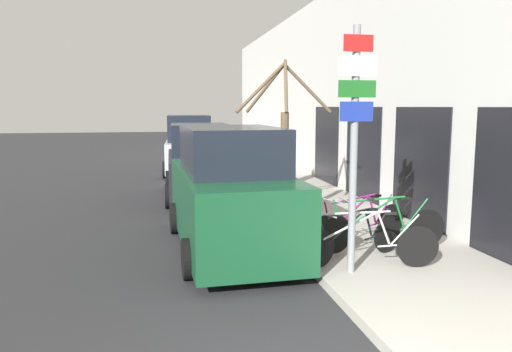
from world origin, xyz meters
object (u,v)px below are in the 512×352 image
(signpost, at_px, (354,139))
(bicycle_1, at_px, (355,238))
(bicycle_2, at_px, (381,228))
(parked_car_2, at_px, (189,148))
(bicycle_3, at_px, (359,225))
(parked_car_0, at_px, (230,195))
(parked_car_1, at_px, (200,165))
(bicycle_0, at_px, (361,243))
(pedestrian_near, at_px, (285,156))
(street_tree, at_px, (283,145))

(signpost, distance_m, bicycle_1, 1.83)
(bicycle_1, relative_size, bicycle_2, 0.81)
(signpost, bearing_deg, parked_car_2, 97.27)
(bicycle_3, relative_size, parked_car_2, 0.53)
(signpost, height_order, bicycle_2, signpost)
(signpost, height_order, bicycle_1, signpost)
(bicycle_1, height_order, parked_car_0, parked_car_0)
(parked_car_0, distance_m, parked_car_1, 5.51)
(bicycle_3, xyz_separation_m, parked_car_2, (-2.37, 11.92, 0.50))
(bicycle_0, xyz_separation_m, pedestrian_near, (0.85, 8.29, 0.59))
(bicycle_1, bearing_deg, bicycle_2, -79.43)
(signpost, xyz_separation_m, bicycle_2, (0.95, 1.00, -1.66))
(bicycle_1, height_order, parked_car_1, parked_car_1)
(bicycle_3, height_order, street_tree, street_tree)
(bicycle_0, height_order, street_tree, street_tree)
(bicycle_3, bearing_deg, bicycle_2, -166.15)
(pedestrian_near, bearing_deg, parked_car_0, 69.61)
(parked_car_0, height_order, street_tree, street_tree)
(bicycle_3, bearing_deg, signpost, 128.45)
(bicycle_0, xyz_separation_m, bicycle_2, (0.71, 0.80, 0.02))
(pedestrian_near, relative_size, street_tree, 0.48)
(parked_car_0, bearing_deg, signpost, -54.46)
(bicycle_1, bearing_deg, parked_car_2, -13.07)
(bicycle_2, xyz_separation_m, parked_car_1, (-2.68, 6.57, 0.43))
(bicycle_0, height_order, bicycle_1, bicycle_0)
(parked_car_1, bearing_deg, bicycle_1, -72.59)
(bicycle_0, distance_m, pedestrian_near, 8.35)
(pedestrian_near, bearing_deg, bicycle_2, 91.21)
(bicycle_0, height_order, bicycle_2, bicycle_2)
(bicycle_1, xyz_separation_m, parked_car_0, (-1.89, 1.48, 0.55))
(signpost, bearing_deg, bicycle_0, 40.50)
(bicycle_2, bearing_deg, bicycle_0, 137.24)
(parked_car_2, bearing_deg, bicycle_3, -75.91)
(bicycle_0, bearing_deg, parked_car_2, 19.42)
(bicycle_3, bearing_deg, bicycle_1, 128.24)
(bicycle_3, height_order, parked_car_1, parked_car_1)
(bicycle_3, bearing_deg, parked_car_0, 47.90)
(bicycle_2, height_order, bicycle_3, bicycle_2)
(bicycle_3, relative_size, street_tree, 0.63)
(signpost, distance_m, parked_car_1, 7.86)
(signpost, xyz_separation_m, parked_car_1, (-1.73, 7.57, -1.23))
(bicycle_0, xyz_separation_m, bicycle_1, (0.06, 0.38, -0.03))
(parked_car_1, bearing_deg, street_tree, -66.57)
(pedestrian_near, bearing_deg, parked_car_1, 20.34)
(parked_car_0, relative_size, street_tree, 1.36)
(parked_car_1, height_order, pedestrian_near, parked_car_1)
(bicycle_1, relative_size, parked_car_1, 0.46)
(pedestrian_near, bearing_deg, bicycle_3, 89.05)
(pedestrian_near, bearing_deg, street_tree, 77.57)
(bicycle_2, relative_size, parked_car_0, 0.52)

